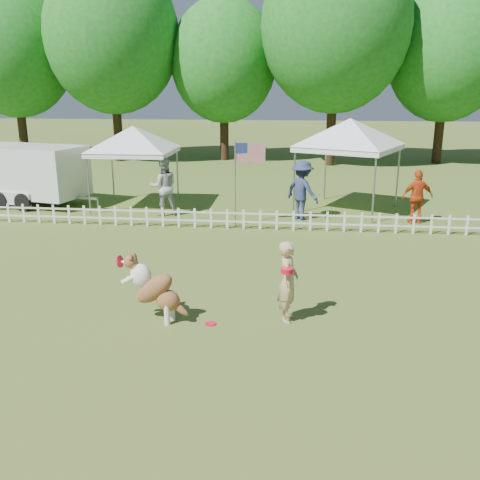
{
  "coord_description": "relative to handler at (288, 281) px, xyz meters",
  "views": [
    {
      "loc": [
        1.38,
        -8.58,
        4.18
      ],
      "look_at": [
        0.2,
        2.0,
        1.1
      ],
      "focal_mm": 40.0,
      "sensor_mm": 36.0,
      "label": 1
    }
  ],
  "objects": [
    {
      "name": "ground",
      "position": [
        -1.24,
        -0.57,
        -0.76
      ],
      "size": [
        120.0,
        120.0,
        0.0
      ],
      "primitive_type": "plane",
      "color": "#406720",
      "rests_on": "ground"
    },
    {
      "name": "picket_fence",
      "position": [
        -1.24,
        6.43,
        -0.46
      ],
      "size": [
        22.0,
        0.08,
        0.6
      ],
      "primitive_type": null,
      "color": "silver",
      "rests_on": "ground"
    },
    {
      "name": "handler",
      "position": [
        0.0,
        0.0,
        0.0
      ],
      "size": [
        0.41,
        0.58,
        1.52
      ],
      "primitive_type": "imported",
      "rotation": [
        0.0,
        0.0,
        1.49
      ],
      "color": "tan",
      "rests_on": "ground"
    },
    {
      "name": "dog",
      "position": [
        -2.4,
        -0.29,
        -0.14
      ],
      "size": [
        1.26,
        0.6,
        1.25
      ],
      "primitive_type": null,
      "rotation": [
        0.0,
        0.0,
        -0.17
      ],
      "color": "brown",
      "rests_on": "ground"
    },
    {
      "name": "frisbee_on_turf",
      "position": [
        -1.38,
        -0.35,
        -0.75
      ],
      "size": [
        0.25,
        0.25,
        0.02
      ],
      "primitive_type": "cylinder",
      "rotation": [
        0.0,
        0.0,
        0.25
      ],
      "color": "red",
      "rests_on": "ground"
    },
    {
      "name": "canopy_tent_left",
      "position": [
        -5.6,
        9.02,
        0.64
      ],
      "size": [
        2.74,
        2.74,
        2.79
      ],
      "primitive_type": null,
      "rotation": [
        0.0,
        0.0,
        0.01
      ],
      "color": "white",
      "rests_on": "ground"
    },
    {
      "name": "canopy_tent_right",
      "position": [
        1.79,
        9.38,
        0.78
      ],
      "size": [
        3.94,
        3.94,
        3.07
      ],
      "primitive_type": null,
      "rotation": [
        0.0,
        0.0,
        -0.43
      ],
      "color": "white",
      "rests_on": "ground"
    },
    {
      "name": "cargo_trailer",
      "position": [
        -9.55,
        9.06,
        0.33
      ],
      "size": [
        5.29,
        3.22,
        2.17
      ],
      "primitive_type": null,
      "rotation": [
        0.0,
        0.0,
        -0.23
      ],
      "color": "silver",
      "rests_on": "ground"
    },
    {
      "name": "flag_pole",
      "position": [
        -1.78,
        6.8,
        0.54
      ],
      "size": [
        0.98,
        0.42,
        2.59
      ],
      "primitive_type": null,
      "rotation": [
        0.0,
        0.0,
        0.33
      ],
      "color": "gray",
      "rests_on": "ground"
    },
    {
      "name": "spectator_a",
      "position": [
        -4.31,
        7.94,
        0.2
      ],
      "size": [
        1.13,
        1.01,
        1.93
      ],
      "primitive_type": "imported",
      "rotation": [
        0.0,
        0.0,
        3.5
      ],
      "color": "#A9AAAF",
      "rests_on": "ground"
    },
    {
      "name": "spectator_b",
      "position": [
        0.25,
        7.86,
        0.19
      ],
      "size": [
        1.39,
        1.34,
        1.9
      ],
      "primitive_type": "imported",
      "rotation": [
        0.0,
        0.0,
        2.43
      ],
      "color": "navy",
      "rests_on": "ground"
    },
    {
      "name": "spectator_c",
      "position": [
        3.83,
        7.73,
        0.09
      ],
      "size": [
        1.05,
        0.59,
        1.69
      ],
      "primitive_type": "imported",
      "rotation": [
        0.0,
        0.0,
        3.33
      ],
      "color": "#CA4317",
      "rests_on": "ground"
    },
    {
      "name": "tree_far_left",
      "position": [
        -16.24,
        21.43,
        4.74
      ],
      "size": [
        6.6,
        6.6,
        11.0
      ],
      "primitive_type": null,
      "color": "#1C621C",
      "rests_on": "ground"
    },
    {
      "name": "tree_left",
      "position": [
        -10.24,
        20.93,
        5.24
      ],
      "size": [
        7.4,
        7.4,
        12.0
      ],
      "primitive_type": null,
      "color": "#1C621C",
      "rests_on": "ground"
    },
    {
      "name": "tree_center_left",
      "position": [
        -4.24,
        21.93,
        4.14
      ],
      "size": [
        6.0,
        6.0,
        9.8
      ],
      "primitive_type": null,
      "color": "#1C621C",
      "rests_on": "ground"
    },
    {
      "name": "tree_center_right",
      "position": [
        1.76,
        20.43,
        5.54
      ],
      "size": [
        7.6,
        7.6,
        12.6
      ],
      "primitive_type": null,
      "color": "#1C621C",
      "rests_on": "ground"
    },
    {
      "name": "tree_right",
      "position": [
        7.76,
        21.93,
        4.44
      ],
      "size": [
        6.2,
        6.2,
        10.4
      ],
      "primitive_type": null,
      "color": "#1C621C",
      "rests_on": "ground"
    }
  ]
}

